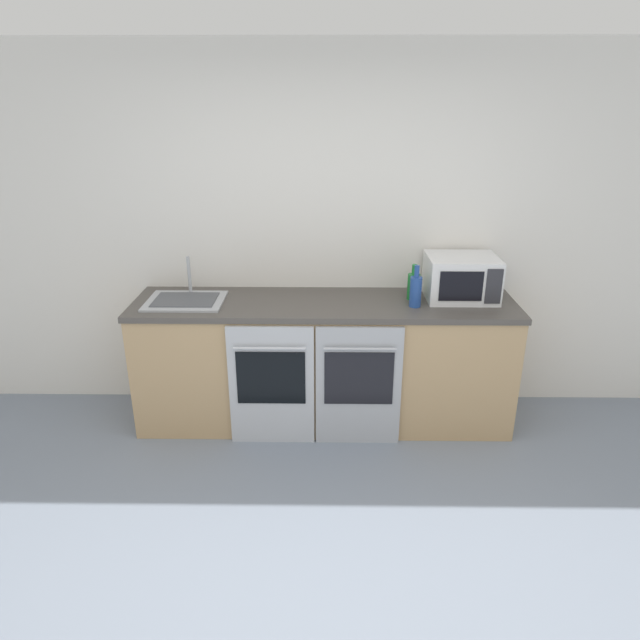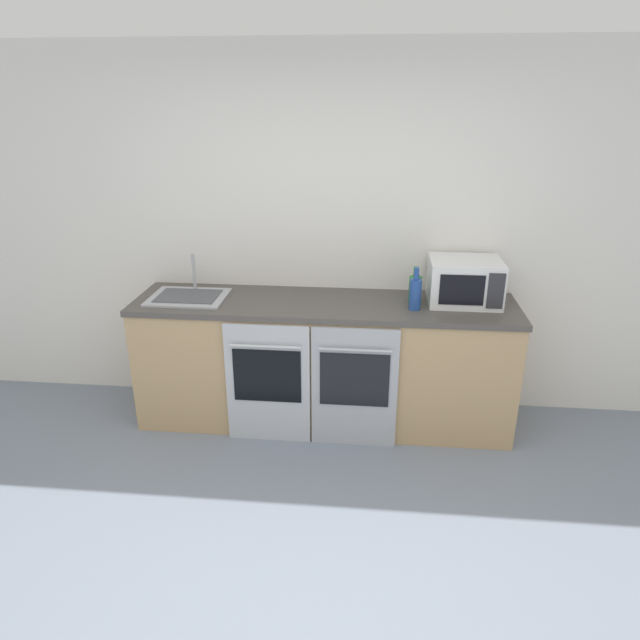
{
  "view_description": "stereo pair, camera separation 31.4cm",
  "coord_description": "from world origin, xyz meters",
  "px_view_note": "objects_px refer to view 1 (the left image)",
  "views": [
    {
      "loc": [
        0.02,
        -2.02,
        2.24
      ],
      "look_at": [
        -0.03,
        1.69,
        0.78
      ],
      "focal_mm": 32.0,
      "sensor_mm": 36.0,
      "label": 1
    },
    {
      "loc": [
        0.33,
        -2.0,
        2.24
      ],
      "look_at": [
        -0.03,
        1.69,
        0.78
      ],
      "focal_mm": 32.0,
      "sensor_mm": 36.0,
      "label": 2
    }
  ],
  "objects_px": {
    "oven_right": "(359,386)",
    "sink": "(186,300)",
    "bottle_green": "(414,286)",
    "bottle_blue": "(416,291)",
    "oven_left": "(271,385)",
    "microwave": "(461,278)"
  },
  "relations": [
    {
      "from": "bottle_blue",
      "to": "microwave",
      "type": "bearing_deg",
      "value": 27.62
    },
    {
      "from": "microwave",
      "to": "oven_right",
      "type": "bearing_deg",
      "value": -149.6
    },
    {
      "from": "oven_right",
      "to": "microwave",
      "type": "xyz_separation_m",
      "value": [
        0.72,
        0.42,
        0.63
      ]
    },
    {
      "from": "oven_left",
      "to": "oven_right",
      "type": "xyz_separation_m",
      "value": [
        0.58,
        0.0,
        0.0
      ]
    },
    {
      "from": "oven_left",
      "to": "microwave",
      "type": "bearing_deg",
      "value": 17.95
    },
    {
      "from": "oven_right",
      "to": "bottle_blue",
      "type": "height_order",
      "value": "bottle_blue"
    },
    {
      "from": "oven_left",
      "to": "sink",
      "type": "height_order",
      "value": "sink"
    },
    {
      "from": "microwave",
      "to": "bottle_green",
      "type": "distance_m",
      "value": 0.34
    },
    {
      "from": "oven_left",
      "to": "bottle_blue",
      "type": "xyz_separation_m",
      "value": [
        0.96,
        0.24,
        0.59
      ]
    },
    {
      "from": "oven_left",
      "to": "sink",
      "type": "distance_m",
      "value": 0.84
    },
    {
      "from": "oven_right",
      "to": "oven_left",
      "type": "bearing_deg",
      "value": 180.0
    },
    {
      "from": "oven_left",
      "to": "bottle_green",
      "type": "bearing_deg",
      "value": 22.17
    },
    {
      "from": "oven_right",
      "to": "sink",
      "type": "distance_m",
      "value": 1.33
    },
    {
      "from": "microwave",
      "to": "bottle_blue",
      "type": "height_order",
      "value": "microwave"
    },
    {
      "from": "bottle_blue",
      "to": "bottle_green",
      "type": "bearing_deg",
      "value": 86.85
    },
    {
      "from": "oven_left",
      "to": "bottle_green",
      "type": "relative_size",
      "value": 3.46
    },
    {
      "from": "microwave",
      "to": "bottle_green",
      "type": "height_order",
      "value": "microwave"
    },
    {
      "from": "bottle_green",
      "to": "sink",
      "type": "height_order",
      "value": "sink"
    },
    {
      "from": "bottle_blue",
      "to": "oven_left",
      "type": "bearing_deg",
      "value": -165.76
    },
    {
      "from": "microwave",
      "to": "bottle_blue",
      "type": "distance_m",
      "value": 0.38
    },
    {
      "from": "bottle_green",
      "to": "sink",
      "type": "bearing_deg",
      "value": -177.1
    },
    {
      "from": "microwave",
      "to": "sink",
      "type": "distance_m",
      "value": 1.92
    }
  ]
}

